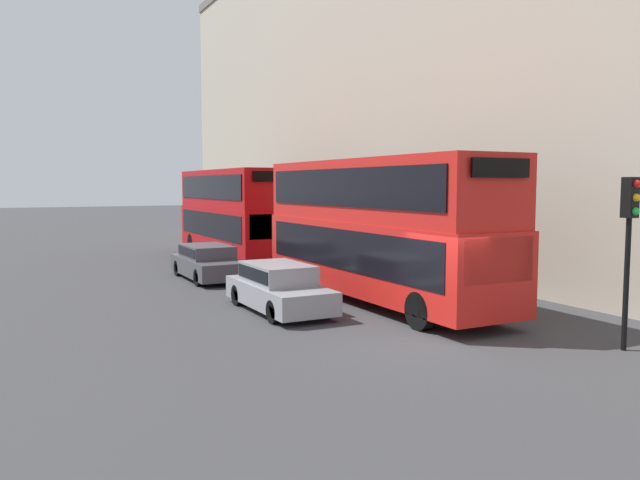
{
  "coord_description": "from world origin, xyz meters",
  "views": [
    {
      "loc": [
        -9.0,
        -12.04,
        3.72
      ],
      "look_at": [
        0.48,
        6.41,
        1.87
      ],
      "focal_mm": 35.0,
      "sensor_mm": 36.0,
      "label": 1
    }
  ],
  "objects_px": {
    "car_hatchback": "(208,261)",
    "traffic_light": "(630,226)",
    "bus_leading": "(377,224)",
    "pedestrian": "(268,238)",
    "bus_second_in_queue": "(233,209)",
    "car_dark_sedan": "(279,286)"
  },
  "relations": [
    {
      "from": "car_hatchback",
      "to": "pedestrian",
      "type": "xyz_separation_m",
      "value": [
        5.53,
        7.25,
        0.12
      ]
    },
    {
      "from": "car_dark_sedan",
      "to": "traffic_light",
      "type": "height_order",
      "value": "traffic_light"
    },
    {
      "from": "bus_leading",
      "to": "bus_second_in_queue",
      "type": "distance_m",
      "value": 13.7
    },
    {
      "from": "traffic_light",
      "to": "pedestrian",
      "type": "distance_m",
      "value": 21.93
    },
    {
      "from": "traffic_light",
      "to": "bus_second_in_queue",
      "type": "bearing_deg",
      "value": 94.78
    },
    {
      "from": "bus_leading",
      "to": "car_dark_sedan",
      "type": "distance_m",
      "value": 3.82
    },
    {
      "from": "bus_second_in_queue",
      "to": "pedestrian",
      "type": "xyz_separation_m",
      "value": [
        2.13,
        0.54,
        -1.62
      ]
    },
    {
      "from": "bus_second_in_queue",
      "to": "car_hatchback",
      "type": "xyz_separation_m",
      "value": [
        -3.4,
        -6.7,
        -1.74
      ]
    },
    {
      "from": "car_hatchback",
      "to": "traffic_light",
      "type": "distance_m",
      "value": 15.63
    },
    {
      "from": "bus_leading",
      "to": "pedestrian",
      "type": "relative_size",
      "value": 6.08
    },
    {
      "from": "car_dark_sedan",
      "to": "traffic_light",
      "type": "distance_m",
      "value": 9.41
    },
    {
      "from": "bus_second_in_queue",
      "to": "pedestrian",
      "type": "distance_m",
      "value": 2.73
    },
    {
      "from": "bus_second_in_queue",
      "to": "car_hatchback",
      "type": "distance_m",
      "value": 7.71
    },
    {
      "from": "car_hatchback",
      "to": "pedestrian",
      "type": "height_order",
      "value": "pedestrian"
    },
    {
      "from": "bus_leading",
      "to": "car_hatchback",
      "type": "xyz_separation_m",
      "value": [
        -3.4,
        6.99,
        -1.76
      ]
    },
    {
      "from": "car_hatchback",
      "to": "pedestrian",
      "type": "distance_m",
      "value": 9.12
    },
    {
      "from": "pedestrian",
      "to": "traffic_light",
      "type": "bearing_deg",
      "value": -90.93
    },
    {
      "from": "car_hatchback",
      "to": "car_dark_sedan",
      "type": "bearing_deg",
      "value": -90.0
    },
    {
      "from": "bus_leading",
      "to": "car_hatchback",
      "type": "height_order",
      "value": "bus_leading"
    },
    {
      "from": "bus_second_in_queue",
      "to": "car_dark_sedan",
      "type": "distance_m",
      "value": 14.23
    },
    {
      "from": "bus_leading",
      "to": "pedestrian",
      "type": "xyz_separation_m",
      "value": [
        2.13,
        14.24,
        -1.64
      ]
    },
    {
      "from": "car_dark_sedan",
      "to": "pedestrian",
      "type": "bearing_deg",
      "value": 68.79
    }
  ]
}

